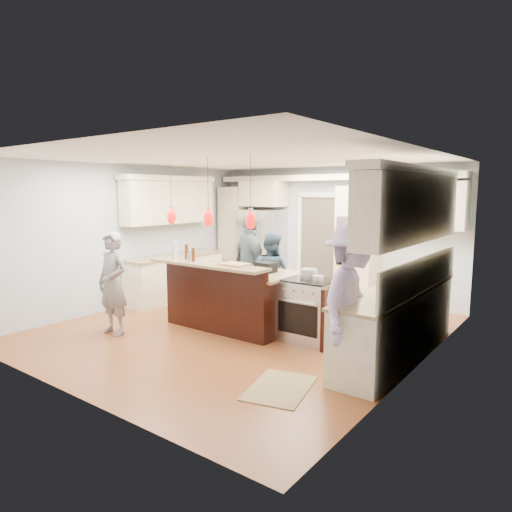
{
  "coord_description": "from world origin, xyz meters",
  "views": [
    {
      "loc": [
        4.42,
        -5.57,
        2.19
      ],
      "look_at": [
        0.0,
        0.35,
        1.15
      ],
      "focal_mm": 32.0,
      "sensor_mm": 36.0,
      "label": 1
    }
  ],
  "objects_px": {
    "person_bar_end": "(113,283)",
    "kitchen_island": "(234,297)",
    "refrigerator": "(262,250)",
    "island_range": "(311,311)",
    "person_far_left": "(271,276)"
  },
  "relations": [
    {
      "from": "kitchen_island",
      "to": "person_bar_end",
      "type": "height_order",
      "value": "person_bar_end"
    },
    {
      "from": "kitchen_island",
      "to": "person_far_left",
      "type": "bearing_deg",
      "value": 75.97
    },
    {
      "from": "island_range",
      "to": "person_far_left",
      "type": "height_order",
      "value": "person_far_left"
    },
    {
      "from": "person_bar_end",
      "to": "person_far_left",
      "type": "relative_size",
      "value": 1.06
    },
    {
      "from": "refrigerator",
      "to": "person_bar_end",
      "type": "xyz_separation_m",
      "value": [
        0.08,
        -4.01,
        -0.11
      ]
    },
    {
      "from": "island_range",
      "to": "person_bar_end",
      "type": "distance_m",
      "value": 3.05
    },
    {
      "from": "island_range",
      "to": "person_far_left",
      "type": "relative_size",
      "value": 0.62
    },
    {
      "from": "kitchen_island",
      "to": "refrigerator",
      "type": "bearing_deg",
      "value": 116.9
    },
    {
      "from": "island_range",
      "to": "refrigerator",
      "type": "bearing_deg",
      "value": 137.41
    },
    {
      "from": "refrigerator",
      "to": "person_bar_end",
      "type": "distance_m",
      "value": 4.01
    },
    {
      "from": "person_bar_end",
      "to": "kitchen_island",
      "type": "bearing_deg",
      "value": 48.53
    },
    {
      "from": "kitchen_island",
      "to": "person_far_left",
      "type": "height_order",
      "value": "person_far_left"
    },
    {
      "from": "kitchen_island",
      "to": "person_far_left",
      "type": "relative_size",
      "value": 1.41
    },
    {
      "from": "person_far_left",
      "to": "refrigerator",
      "type": "bearing_deg",
      "value": -55.36
    },
    {
      "from": "person_bar_end",
      "to": "refrigerator",
      "type": "bearing_deg",
      "value": 89.91
    }
  ]
}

